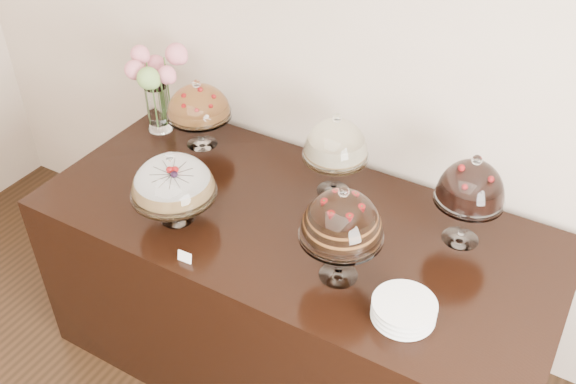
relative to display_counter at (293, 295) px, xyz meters
The scene contains 10 objects.
wall_back 1.19m from the display_counter, 78.24° to the left, with size 5.00×0.04×3.00m, color beige.
display_counter is the anchor object (origin of this frame).
cake_stand_sugar_sponge 0.81m from the display_counter, 151.62° to the right, with size 0.35×0.35×0.33m.
cake_stand_choco_layer 0.81m from the display_counter, 32.88° to the right, with size 0.31×0.31×0.42m.
cake_stand_cheesecake 0.75m from the display_counter, 79.31° to the left, with size 0.29×0.29×0.39m.
cake_stand_dark_choco 0.99m from the display_counter, 20.25° to the left, with size 0.27×0.27×0.41m.
cake_stand_fruit_tart 1.00m from the display_counter, 157.70° to the left, with size 0.31×0.31×0.35m.
flower_vase 1.22m from the display_counter, 162.52° to the left, with size 0.25×0.32×0.43m.
plate_stack 0.82m from the display_counter, 24.45° to the right, with size 0.22×0.22×0.07m.
price_card_left 0.68m from the display_counter, 119.37° to the right, with size 0.06×0.01×0.04m, color white.
Camera 1 is at (0.90, 0.66, 2.62)m, focal length 40.00 mm.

